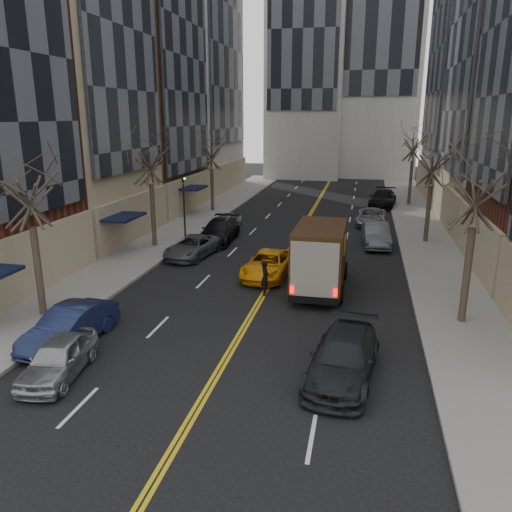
{
  "coord_description": "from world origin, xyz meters",
  "views": [
    {
      "loc": [
        4.5,
        -9.72,
        8.44
      ],
      "look_at": [
        -0.18,
        11.81,
        2.2
      ],
      "focal_mm": 35.0,
      "sensor_mm": 36.0,
      "label": 1
    }
  ],
  "objects_px": {
    "ups_truck": "(320,257)",
    "observer_sedan": "(343,358)",
    "pedestrian": "(265,278)",
    "taxi": "(269,264)"
  },
  "relations": [
    {
      "from": "ups_truck",
      "to": "observer_sedan",
      "type": "bearing_deg",
      "value": -79.4
    },
    {
      "from": "ups_truck",
      "to": "observer_sedan",
      "type": "xyz_separation_m",
      "value": [
        1.56,
        -8.58,
        -0.97
      ]
    },
    {
      "from": "observer_sedan",
      "to": "pedestrian",
      "type": "bearing_deg",
      "value": 125.97
    },
    {
      "from": "pedestrian",
      "to": "taxi",
      "type": "bearing_deg",
      "value": -3.14
    },
    {
      "from": "ups_truck",
      "to": "pedestrian",
      "type": "bearing_deg",
      "value": -152.85
    },
    {
      "from": "observer_sedan",
      "to": "pedestrian",
      "type": "distance_m",
      "value": 8.37
    },
    {
      "from": "taxi",
      "to": "pedestrian",
      "type": "bearing_deg",
      "value": -77.77
    },
    {
      "from": "observer_sedan",
      "to": "taxi",
      "type": "relative_size",
      "value": 1.08
    },
    {
      "from": "pedestrian",
      "to": "observer_sedan",
      "type": "bearing_deg",
      "value": -161.46
    },
    {
      "from": "ups_truck",
      "to": "pedestrian",
      "type": "relative_size",
      "value": 3.6
    }
  ]
}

